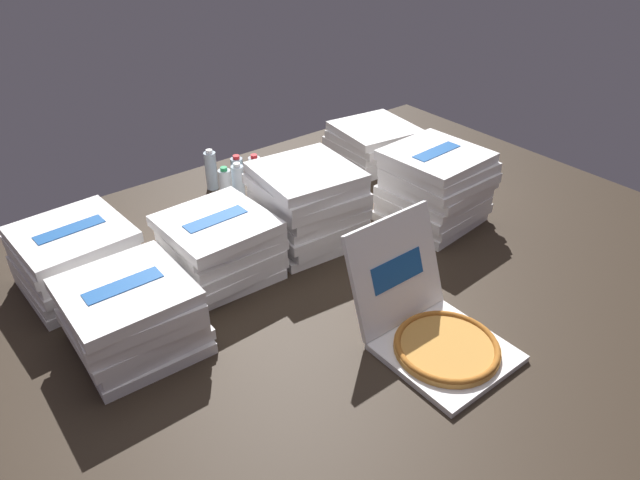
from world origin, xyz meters
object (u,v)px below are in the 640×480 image
object	(u,v)px
pizza_stack_right_near	(220,245)
water_bottle_3	(226,189)
pizza_stack_left_far	(372,144)
water_bottle_1	(238,184)
pizza_stack_right_far	(308,205)
pizza_stack_left_near	(75,258)
open_pizza_box	(433,328)
water_bottle_4	(238,176)
water_bottle_0	(211,170)
pizza_stack_center_near	(435,187)
pizza_stack_center_far	(133,315)
water_bottle_2	(255,176)

from	to	relation	value
pizza_stack_right_near	water_bottle_3	world-z (taller)	pizza_stack_right_near
pizza_stack_left_far	water_bottle_1	size ratio (longest dim) A/B	2.08
pizza_stack_right_far	pizza_stack_left_near	distance (m)	0.89
pizza_stack_right_near	open_pizza_box	bearing A→B (deg)	-67.06
open_pizza_box	water_bottle_4	world-z (taller)	open_pizza_box
open_pizza_box	water_bottle_0	bearing A→B (deg)	90.50
open_pizza_box	pizza_stack_center_near	distance (m)	0.81
water_bottle_0	water_bottle_3	distance (m)	0.21
pizza_stack_center_far	water_bottle_1	world-z (taller)	pizza_stack_center_far
pizza_stack_center_near	pizza_stack_left_far	xyz separation A→B (m)	(0.20, 0.60, -0.06)
pizza_stack_center_near	pizza_stack_right_far	xyz separation A→B (m)	(-0.52, 0.21, -0.00)
pizza_stack_left_far	water_bottle_0	distance (m)	0.84
water_bottle_4	open_pizza_box	bearing A→B (deg)	-92.42
water_bottle_1	water_bottle_2	size ratio (longest dim) A/B	1.00
pizza_stack_left_far	water_bottle_2	size ratio (longest dim) A/B	2.08
pizza_stack_right_far	pizza_stack_center_far	distance (m)	0.83
water_bottle_2	water_bottle_4	world-z (taller)	same
pizza_stack_right_near	pizza_stack_right_far	world-z (taller)	pizza_stack_right_far
pizza_stack_right_near	water_bottle_3	size ratio (longest dim) A/B	2.03
pizza_stack_right_near	pizza_stack_center_near	distance (m)	0.94
pizza_stack_right_near	pizza_stack_left_far	distance (m)	1.17
open_pizza_box	water_bottle_2	xyz separation A→B (m)	(0.12, 1.22, 0.03)
pizza_stack_center_far	open_pizza_box	bearing A→B (deg)	-38.44
pizza_stack_right_near	pizza_stack_center_far	size ratio (longest dim) A/B	1.03
open_pizza_box	water_bottle_3	world-z (taller)	open_pizza_box
water_bottle_3	pizza_stack_center_near	bearing A→B (deg)	-45.05
water_bottle_1	water_bottle_4	bearing A→B (deg)	60.05
open_pizza_box	water_bottle_2	size ratio (longest dim) A/B	2.48
pizza_stack_center_far	pizza_stack_left_near	bearing A→B (deg)	94.24
pizza_stack_left_far	water_bottle_0	size ratio (longest dim) A/B	2.08
pizza_stack_center_far	pizza_stack_left_far	size ratio (longest dim) A/B	0.95
open_pizza_box	water_bottle_1	world-z (taller)	open_pizza_box
pizza_stack_left_near	water_bottle_4	size ratio (longest dim) A/B	2.00
water_bottle_1	water_bottle_3	xyz separation A→B (m)	(-0.07, -0.00, 0.00)
water_bottle_0	pizza_stack_right_far	bearing A→B (deg)	-82.19
pizza_stack_right_far	pizza_stack_center_far	size ratio (longest dim) A/B	1.05
pizza_stack_center_near	pizza_stack_right_far	world-z (taller)	pizza_stack_center_near
pizza_stack_right_near	water_bottle_4	bearing A→B (deg)	52.51
pizza_stack_right_far	water_bottle_4	distance (m)	0.51
open_pizza_box	water_bottle_3	size ratio (longest dim) A/B	2.48
pizza_stack_center_far	water_bottle_3	xyz separation A→B (m)	(0.69, 0.60, -0.03)
open_pizza_box	pizza_stack_right_near	distance (m)	0.83
pizza_stack_left_far	water_bottle_3	xyz separation A→B (m)	(-0.84, 0.05, -0.01)
pizza_stack_right_near	water_bottle_1	bearing A→B (deg)	51.38
water_bottle_4	water_bottle_1	bearing A→B (deg)	-119.95
pizza_stack_center_near	pizza_stack_right_far	size ratio (longest dim) A/B	1.01
pizza_stack_right_near	water_bottle_3	distance (m)	0.50
water_bottle_1	water_bottle_2	distance (m)	0.11
water_bottle_0	water_bottle_2	xyz separation A→B (m)	(0.13, -0.17, 0.00)
pizza_stack_right_near	pizza_stack_right_far	bearing A→B (deg)	-1.96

